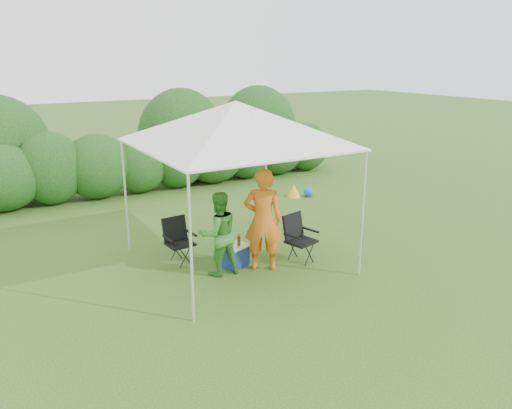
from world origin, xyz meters
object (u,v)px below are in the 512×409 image
canopy (236,123)px  chair_left (178,237)px  man (263,220)px  woman (219,234)px  cooler (235,256)px  chair_right (298,235)px

canopy → chair_left: canopy is taller
man → woman: size_ratio=1.25×
woman → cooler: bearing=-156.5°
canopy → chair_right: bearing=-24.6°
man → woman: (-0.73, 0.20, -0.18)m
canopy → woman: size_ratio=2.18×
canopy → man: canopy is taller
canopy → chair_left: 2.26m
canopy → cooler: (-0.12, -0.13, -2.27)m
man → canopy: bearing=-32.4°
canopy → cooler: 2.28m
man → cooler: man is taller
chair_left → man: (1.13, -1.03, 0.43)m
chair_left → chair_right: bearing=-33.3°
chair_right → man: man is taller
canopy → chair_right: (0.98, -0.45, -1.98)m
chair_right → cooler: (-1.10, 0.32, -0.29)m
canopy → chair_left: size_ratio=3.84×
canopy → chair_right: size_ratio=3.67×
man → cooler: (-0.36, 0.34, -0.70)m
chair_right → chair_left: 2.12m
cooler → woman: bearing=-178.1°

